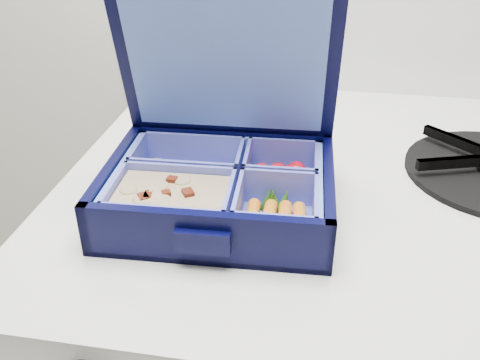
# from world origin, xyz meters

# --- Properties ---
(bento_box) EXTENTS (0.22, 0.17, 0.05)m
(bento_box) POSITION_xyz_m (-0.13, 1.58, 0.90)
(bento_box) COLOR black
(bento_box) RESTS_ON stove
(burner_grate_rear) EXTENTS (0.21, 0.21, 0.02)m
(burner_grate_rear) POSITION_xyz_m (-0.13, 1.80, 0.89)
(burner_grate_rear) COLOR black
(burner_grate_rear) RESTS_ON stove
(fork) EXTENTS (0.16, 0.16, 0.01)m
(fork) POSITION_xyz_m (-0.12, 1.69, 0.88)
(fork) COLOR #9EA0AC
(fork) RESTS_ON stove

